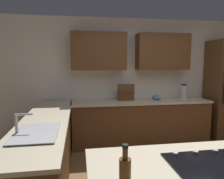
# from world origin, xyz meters

# --- Properties ---
(wall_back) EXTENTS (6.00, 0.44, 2.60)m
(wall_back) POSITION_xyz_m (0.07, -2.04, 1.46)
(wall_back) COLOR white
(wall_back) RESTS_ON ground
(lower_cabinets_back) EXTENTS (2.80, 0.60, 0.86)m
(lower_cabinets_back) POSITION_xyz_m (0.10, -1.72, 0.43)
(lower_cabinets_back) COLOR brown
(lower_cabinets_back) RESTS_ON ground
(countertop_back) EXTENTS (2.84, 0.64, 0.04)m
(countertop_back) POSITION_xyz_m (0.10, -1.72, 0.88)
(countertop_back) COLOR beige
(countertop_back) RESTS_ON lower_cabinets_back
(lower_cabinets_side) EXTENTS (0.60, 2.90, 0.86)m
(lower_cabinets_side) POSITION_xyz_m (1.82, -0.55, 0.43)
(lower_cabinets_side) COLOR brown
(lower_cabinets_side) RESTS_ON ground
(countertop_side) EXTENTS (0.64, 2.94, 0.04)m
(countertop_side) POSITION_xyz_m (1.82, -0.55, 0.88)
(countertop_side) COLOR beige
(countertop_side) RESTS_ON lower_cabinets_side
(island_top) EXTENTS (2.00, 0.99, 0.04)m
(island_top) POSITION_xyz_m (0.31, 1.09, 0.88)
(island_top) COLOR beige
(island_top) RESTS_ON island_base
(sink_unit) EXTENTS (0.46, 0.70, 0.23)m
(sink_unit) POSITION_xyz_m (1.83, 0.09, 0.92)
(sink_unit) COLOR #515456
(sink_unit) RESTS_ON countertop_side
(cooktop) EXTENTS (0.76, 0.56, 0.03)m
(cooktop) POSITION_xyz_m (0.31, 1.08, 0.91)
(cooktop) COLOR black
(cooktop) RESTS_ON island_top
(blender) EXTENTS (0.15, 0.15, 0.32)m
(blender) POSITION_xyz_m (-0.85, -1.76, 1.04)
(blender) COLOR silver
(blender) RESTS_ON countertop_back
(mixing_bowl) EXTENTS (0.20, 0.20, 0.11)m
(mixing_bowl) POSITION_xyz_m (-0.25, -1.76, 0.95)
(mixing_bowl) COLOR #668CB2
(mixing_bowl) RESTS_ON countertop_back
(spice_rack) EXTENTS (0.33, 0.11, 0.33)m
(spice_rack) POSITION_xyz_m (0.40, -1.80, 1.07)
(spice_rack) COLOR brown
(spice_rack) RESTS_ON countertop_back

